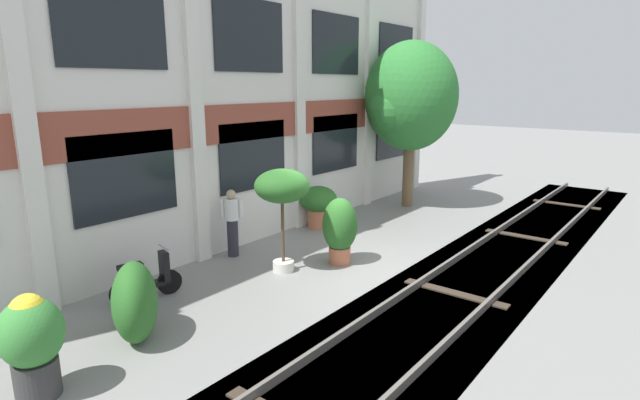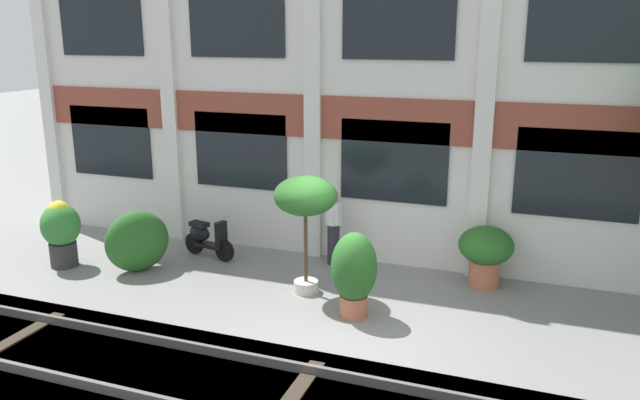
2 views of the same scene
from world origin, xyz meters
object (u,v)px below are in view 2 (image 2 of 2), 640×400
(potted_plant_ribbed_drum, at_px, (61,229))
(potted_plant_terracotta_small, at_px, (305,200))
(resident_by_doorway, at_px, (334,225))
(potted_plant_fluted_column, at_px, (354,271))
(scooter_near_curb, at_px, (207,238))
(potted_plant_stone_basin, at_px, (486,250))
(topiary_hedge, at_px, (137,241))

(potted_plant_ribbed_drum, height_order, potted_plant_terracotta_small, potted_plant_terracotta_small)
(potted_plant_ribbed_drum, relative_size, resident_by_doorway, 0.89)
(potted_plant_ribbed_drum, distance_m, resident_by_doorway, 5.75)
(potted_plant_fluted_column, height_order, potted_plant_ribbed_drum, potted_plant_fluted_column)
(resident_by_doorway, bearing_deg, scooter_near_curb, -24.06)
(potted_plant_stone_basin, bearing_deg, potted_plant_fluted_column, -132.37)
(potted_plant_terracotta_small, relative_size, topiary_hedge, 1.71)
(scooter_near_curb, bearing_deg, potted_plant_stone_basin, 17.33)
(potted_plant_terracotta_small, height_order, scooter_near_curb, potted_plant_terracotta_small)
(potted_plant_ribbed_drum, xyz_separation_m, resident_by_doorway, (5.35, 2.09, 0.05))
(potted_plant_ribbed_drum, distance_m, scooter_near_curb, 3.03)
(scooter_near_curb, height_order, topiary_hedge, topiary_hedge)
(potted_plant_stone_basin, relative_size, topiary_hedge, 0.90)
(resident_by_doorway, bearing_deg, potted_plant_stone_basin, 142.94)
(scooter_near_curb, bearing_deg, potted_plant_terracotta_small, -7.91)
(potted_plant_stone_basin, relative_size, resident_by_doorway, 0.74)
(potted_plant_fluted_column, xyz_separation_m, scooter_near_curb, (-3.94, 1.75, -0.40))
(potted_plant_ribbed_drum, relative_size, potted_plant_terracotta_small, 0.63)
(potted_plant_ribbed_drum, height_order, potted_plant_stone_basin, potted_plant_ribbed_drum)
(potted_plant_ribbed_drum, distance_m, potted_plant_terracotta_small, 5.47)
(potted_plant_ribbed_drum, relative_size, scooter_near_curb, 1.05)
(topiary_hedge, bearing_deg, potted_plant_fluted_column, -6.20)
(potted_plant_ribbed_drum, relative_size, topiary_hedge, 1.08)
(resident_by_doorway, bearing_deg, potted_plant_fluted_column, 81.74)
(resident_by_doorway, bearing_deg, potted_plant_terracotta_small, 54.79)
(resident_by_doorway, bearing_deg, topiary_hedge, -9.52)
(potted_plant_fluted_column, relative_size, potted_plant_stone_basin, 1.28)
(potted_plant_terracotta_small, xyz_separation_m, potted_plant_stone_basin, (3.17, 1.51, -1.09))
(potted_plant_ribbed_drum, height_order, topiary_hedge, potted_plant_ribbed_drum)
(potted_plant_terracotta_small, height_order, resident_by_doorway, potted_plant_terracotta_small)
(potted_plant_stone_basin, relative_size, scooter_near_curb, 0.88)
(potted_plant_terracotta_small, xyz_separation_m, scooter_near_curb, (-2.78, 1.07, -1.39))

